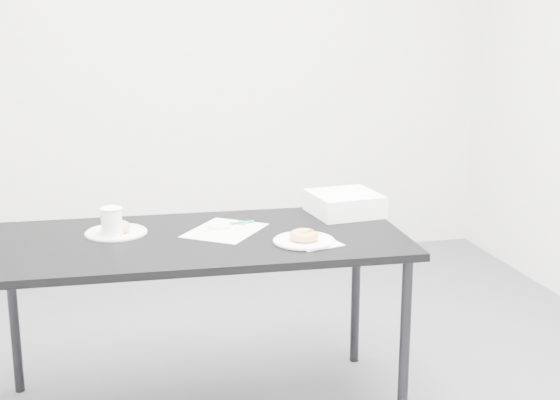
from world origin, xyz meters
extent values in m
cube|color=silver|center=(0.00, 2.00, 1.35)|extent=(4.00, 0.02, 2.70)
cube|color=black|center=(-0.19, 0.00, 0.72)|extent=(1.65, 0.83, 0.03)
cylinder|color=black|center=(-0.93, 0.35, 0.35)|extent=(0.04, 0.04, 0.71)
cylinder|color=black|center=(0.55, -0.34, 0.35)|extent=(0.04, 0.04, 0.71)
cylinder|color=black|center=(0.57, 0.29, 0.35)|extent=(0.04, 0.04, 0.71)
cube|color=white|center=(-0.07, 0.07, 0.74)|extent=(0.39, 0.40, 0.00)
cube|color=green|center=(0.02, 0.16, 0.74)|extent=(0.07, 0.07, 0.00)
cylinder|color=#0B7F70|center=(0.00, 0.15, 0.75)|extent=(0.15, 0.03, 0.01)
cube|color=white|center=(0.24, -0.18, 0.74)|extent=(0.20, 0.20, 0.00)
cylinder|color=white|center=(0.20, -0.16, 0.75)|extent=(0.24, 0.24, 0.01)
torus|color=#DC8D45|center=(0.20, -0.16, 0.77)|extent=(0.12, 0.12, 0.04)
cylinder|color=white|center=(-0.49, 0.13, 0.74)|extent=(0.24, 0.24, 0.01)
torus|color=#DC8D45|center=(-0.49, 0.13, 0.77)|extent=(0.13, 0.13, 0.04)
cylinder|color=white|center=(-0.51, 0.08, 0.80)|extent=(0.08, 0.08, 0.12)
cylinder|color=white|center=(-0.08, 0.12, 0.75)|extent=(0.09, 0.09, 0.01)
cube|color=white|center=(0.48, 0.21, 0.79)|extent=(0.31, 0.31, 0.09)
camera|label=1|loc=(-0.57, -2.89, 1.60)|focal=50.00mm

